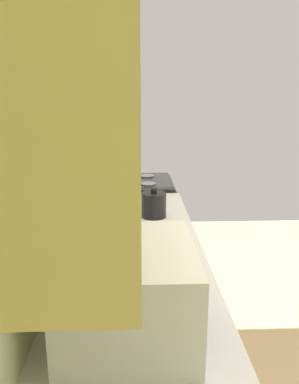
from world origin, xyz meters
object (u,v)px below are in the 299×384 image
object	(u,v)px
microwave	(129,291)
bowl	(159,244)
kettle	(154,205)
oven_range	(134,236)

from	to	relation	value
microwave	bowl	world-z (taller)	microwave
bowl	kettle	xyz separation A→B (m)	(0.49, -0.00, 0.04)
oven_range	kettle	size ratio (longest dim) A/B	5.58
bowl	microwave	bearing A→B (deg)	167.61
microwave	bowl	xyz separation A→B (m)	(0.60, -0.13, -0.10)
oven_range	bowl	world-z (taller)	oven_range
microwave	bowl	size ratio (longest dim) A/B	3.04
microwave	oven_range	bearing A→B (deg)	-0.54
oven_range	microwave	xyz separation A→B (m)	(-1.89, 0.02, 0.57)
oven_range	bowl	distance (m)	1.37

